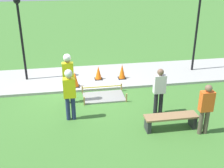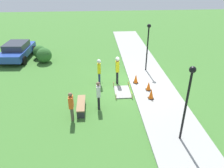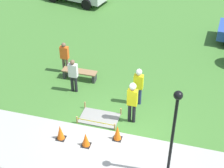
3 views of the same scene
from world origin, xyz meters
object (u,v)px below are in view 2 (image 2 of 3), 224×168
Objects in this scene: worker_supervisor at (99,70)px; lamppost_far at (188,94)px; worker_assistant at (117,68)px; traffic_cone_near_patch at (151,94)px; traffic_cone_far_patch at (149,86)px; lamppost_near at (148,40)px; traffic_cone_sidewalk_edge at (136,79)px; bystander_in_orange_shirt at (71,105)px; bystander_in_gray_shirt at (98,94)px; park_bench at (81,105)px; parked_car_blue at (17,50)px.

lamppost_far is at bearing -149.07° from worker_supervisor.
worker_assistant is (0.01, -1.22, 0.10)m from worker_supervisor.
traffic_cone_near_patch is 1.05m from traffic_cone_far_patch.
traffic_cone_near_patch is 3.05m from worker_assistant.
worker_supervisor is at bearing 116.69° from lamppost_near.
worker_supervisor reaches higher than traffic_cone_near_patch.
lamppost_near reaches higher than worker_assistant.
traffic_cone_far_patch is at bearing -148.56° from traffic_cone_sidewalk_edge.
worker_supervisor is at bearing 30.93° from lamppost_far.
bystander_in_gray_shirt is (0.98, -1.40, 0.02)m from bystander_in_orange_shirt.
park_bench is 1.16m from bystander_in_gray_shirt.
traffic_cone_sidewalk_edge is 5.46m from bystander_in_orange_shirt.
lamppost_near is at bearing -0.69° from lamppost_far.
traffic_cone_sidewalk_edge is at bearing -51.73° from park_bench.
worker_supervisor reaches higher than park_bench.
traffic_cone_near_patch is 12.56m from parked_car_blue.
traffic_cone_far_patch is at bearing -119.47° from parked_car_blue.
park_bench is 3.95m from worker_assistant.
bystander_in_orange_shirt is at bearing 154.79° from park_bench.
bystander_in_orange_shirt is at bearing 124.96° from bystander_in_gray_shirt.
traffic_cone_far_patch is (1.04, -0.08, -0.03)m from traffic_cone_near_patch.
lamppost_near is (1.82, -3.62, 1.37)m from worker_supervisor.
traffic_cone_sidewalk_edge is at bearing 151.03° from lamppost_near.
lamppost_near is at bearing -8.17° from traffic_cone_near_patch.
park_bench is 0.94× the size of worker_supervisor.
traffic_cone_sidewalk_edge is 2.56m from worker_supervisor.
traffic_cone_far_patch is at bearing -112.81° from worker_supervisor.
lamppost_near is 7.70m from lamppost_far.
park_bench is at bearing 112.83° from traffic_cone_far_patch.
bystander_in_gray_shirt is 0.46× the size of lamppost_far.
parked_car_blue is at bearing 59.37° from traffic_cone_sidewalk_edge.
worker_supervisor is at bearing 90.44° from worker_assistant.
traffic_cone_sidewalk_edge is (1.04, 0.64, 0.03)m from traffic_cone_far_patch.
traffic_cone_far_patch is at bearing -60.12° from bystander_in_orange_shirt.
park_bench is 5.82m from lamppost_far.
worker_supervisor is 7.00m from lamppost_far.
traffic_cone_sidewalk_edge is at bearing -102.29° from worker_assistant.
lamppost_far is (-1.92, -5.04, 1.55)m from bystander_in_orange_shirt.
bystander_in_orange_shirt is 0.47× the size of lamppost_near.
park_bench is 0.38× the size of parked_car_blue.
worker_assistant is at bearing -34.62° from bystander_in_orange_shirt.
worker_assistant reaches higher than traffic_cone_near_patch.
traffic_cone_sidewalk_edge is at bearing -43.53° from bystander_in_gray_shirt.
traffic_cone_sidewalk_edge is 0.15× the size of parked_car_blue.
worker_supervisor is at bearing -19.71° from park_bench.
worker_assistant reaches higher than parked_car_blue.
bystander_in_orange_shirt is 0.98× the size of bystander_in_gray_shirt.
lamppost_far is at bearing -171.86° from traffic_cone_near_patch.
worker_assistant is at bearing 77.71° from traffic_cone_sidewalk_edge.
lamppost_far reaches higher than parked_car_blue.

